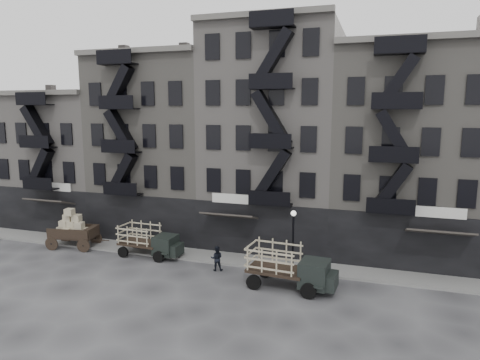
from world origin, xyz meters
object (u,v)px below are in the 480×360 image
(wagon, at_px, (72,225))
(stake_truck_east, at_px, (289,264))
(pedestrian_mid, at_px, (217,258))
(stake_truck_west, at_px, (149,238))

(wagon, height_order, stake_truck_east, wagon)
(stake_truck_east, height_order, pedestrian_mid, stake_truck_east)
(stake_truck_west, height_order, stake_truck_east, stake_truck_east)
(stake_truck_west, relative_size, stake_truck_east, 0.88)
(wagon, distance_m, pedestrian_mid, 12.70)
(wagon, relative_size, stake_truck_west, 0.81)
(pedestrian_mid, bearing_deg, stake_truck_west, -28.74)
(stake_truck_west, xyz_separation_m, pedestrian_mid, (5.81, -1.13, -0.52))
(wagon, height_order, pedestrian_mid, wagon)
(pedestrian_mid, bearing_deg, wagon, -22.94)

